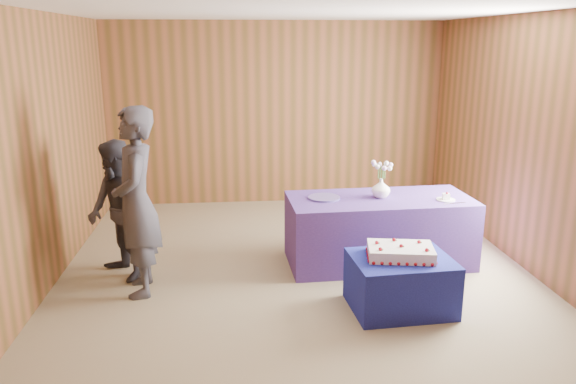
{
  "coord_description": "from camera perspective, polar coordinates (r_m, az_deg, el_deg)",
  "views": [
    {
      "loc": [
        -0.63,
        -5.38,
        2.42
      ],
      "look_at": [
        -0.1,
        0.1,
        0.93
      ],
      "focal_mm": 35.0,
      "sensor_mm": 36.0,
      "label": 1
    }
  ],
  "objects": [
    {
      "name": "ground",
      "position": [
        5.93,
        1.04,
        -8.9
      ],
      "size": [
        6.0,
        6.0,
        0.0
      ],
      "primitive_type": "plane",
      "color": "gray",
      "rests_on": "ground"
    },
    {
      "name": "room_shell",
      "position": [
        5.45,
        1.13,
        8.69
      ],
      "size": [
        5.04,
        6.04,
        2.72
      ],
      "color": "brown",
      "rests_on": "ground"
    },
    {
      "name": "cake_table",
      "position": [
        5.34,
        11.36,
        -9.09
      ],
      "size": [
        0.95,
        0.76,
        0.5
      ],
      "primitive_type": "cube",
      "rotation": [
        0.0,
        0.0,
        0.07
      ],
      "color": "#1B2596",
      "rests_on": "ground"
    },
    {
      "name": "serving_table",
      "position": [
        6.33,
        9.22,
        -3.87
      ],
      "size": [
        2.04,
        0.98,
        0.75
      ],
      "primitive_type": "cube",
      "rotation": [
        0.0,
        0.0,
        0.04
      ],
      "color": "#4F3084",
      "rests_on": "ground"
    },
    {
      "name": "sheet_cake",
      "position": [
        5.24,
        11.37,
        -5.97
      ],
      "size": [
        0.68,
        0.52,
        0.14
      ],
      "rotation": [
        0.0,
        0.0,
        -0.17
      ],
      "color": "white",
      "rests_on": "cake_table"
    },
    {
      "name": "vase",
      "position": [
        6.21,
        9.42,
        0.39
      ],
      "size": [
        0.26,
        0.26,
        0.21
      ],
      "primitive_type": "imported",
      "rotation": [
        0.0,
        0.0,
        0.37
      ],
      "color": "white",
      "rests_on": "serving_table"
    },
    {
      "name": "flower_spray",
      "position": [
        6.15,
        9.53,
        2.75
      ],
      "size": [
        0.24,
        0.24,
        0.18
      ],
      "color": "#2F6126",
      "rests_on": "vase"
    },
    {
      "name": "platter",
      "position": [
        6.12,
        3.69,
        -0.58
      ],
      "size": [
        0.37,
        0.37,
        0.02
      ],
      "primitive_type": "cylinder",
      "rotation": [
        0.0,
        0.0,
        -0.08
      ],
      "color": "#52468D",
      "rests_on": "serving_table"
    },
    {
      "name": "plate",
      "position": [
        6.28,
        15.73,
        -0.75
      ],
      "size": [
        0.22,
        0.22,
        0.01
      ],
      "primitive_type": "cylinder",
      "rotation": [
        0.0,
        0.0,
        -0.07
      ],
      "color": "silver",
      "rests_on": "serving_table"
    },
    {
      "name": "cake_slice",
      "position": [
        6.27,
        15.76,
        -0.41
      ],
      "size": [
        0.08,
        0.07,
        0.09
      ],
      "rotation": [
        0.0,
        0.0,
        -0.09
      ],
      "color": "white",
      "rests_on": "plate"
    },
    {
      "name": "knife",
      "position": [
        6.19,
        16.59,
        -1.1
      ],
      "size": [
        0.26,
        0.07,
        0.0
      ],
      "primitive_type": "cube",
      "rotation": [
        0.0,
        0.0,
        0.18
      ],
      "color": "#B4B4B8",
      "rests_on": "serving_table"
    },
    {
      "name": "guest_left",
      "position": [
        5.55,
        -15.15,
        -1.04
      ],
      "size": [
        0.53,
        0.73,
        1.84
      ],
      "primitive_type": "imported",
      "rotation": [
        0.0,
        0.0,
        -1.43
      ],
      "color": "#393842",
      "rests_on": "ground"
    },
    {
      "name": "guest_right",
      "position": [
        5.99,
        -16.84,
        -1.88
      ],
      "size": [
        0.86,
        0.9,
        1.46
      ],
      "primitive_type": "imported",
      "rotation": [
        0.0,
        0.0,
        -0.96
      ],
      "color": "#32303A",
      "rests_on": "ground"
    }
  ]
}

